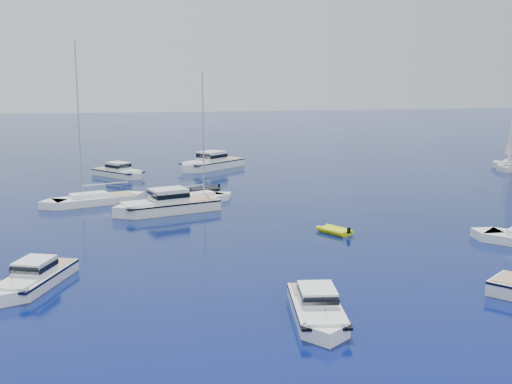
# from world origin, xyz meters

# --- Properties ---
(ground) EXTENTS (400.00, 400.00, 0.00)m
(ground) POSITION_xyz_m (0.00, 0.00, 0.00)
(ground) COLOR #0A125F
(ground) RESTS_ON ground
(motor_cruiser_near) EXTENTS (3.79, 8.53, 2.16)m
(motor_cruiser_near) POSITION_xyz_m (-2.47, -1.27, 0.00)
(motor_cruiser_near) COLOR white
(motor_cruiser_near) RESTS_ON ground
(motor_cruiser_left) EXTENTS (5.33, 8.50, 2.14)m
(motor_cruiser_left) POSITION_xyz_m (-17.96, 7.51, 0.00)
(motor_cruiser_left) COLOR silver
(motor_cruiser_left) RESTS_ON ground
(motor_cruiser_centre) EXTENTS (11.55, 6.55, 2.90)m
(motor_cruiser_centre) POSITION_xyz_m (-8.31, 27.63, 0.00)
(motor_cruiser_centre) COLOR silver
(motor_cruiser_centre) RESTS_ON ground
(motor_cruiser_distant) EXTENTS (11.40, 10.17, 3.08)m
(motor_cruiser_distant) POSITION_xyz_m (-0.00, 55.60, 0.00)
(motor_cruiser_distant) COLOR white
(motor_cruiser_distant) RESTS_ON ground
(motor_cruiser_horizon) EXTENTS (7.78, 8.72, 2.36)m
(motor_cruiser_horizon) POSITION_xyz_m (-12.60, 51.01, 0.00)
(motor_cruiser_horizon) COLOR silver
(motor_cruiser_horizon) RESTS_ON ground
(sailboat_mid_l) EXTENTS (11.76, 6.56, 16.78)m
(sailboat_mid_l) POSITION_xyz_m (-15.23, 33.29, 0.00)
(sailboat_mid_l) COLOR white
(sailboat_mid_l) RESTS_ON ground
(sailboat_centre) EXTENTS (9.34, 6.37, 13.61)m
(sailboat_centre) POSITION_xyz_m (-4.91, 31.75, 0.00)
(sailboat_centre) COLOR white
(sailboat_centre) RESTS_ON ground
(sailboat_sails_far) EXTENTS (9.74, 10.41, 16.65)m
(sailboat_sails_far) POSITION_xyz_m (41.66, 47.16, 0.00)
(sailboat_sails_far) COLOR silver
(sailboat_sails_far) RESTS_ON ground
(tender_yellow) EXTENTS (2.98, 3.52, 0.95)m
(tender_yellow) POSITION_xyz_m (4.65, 16.42, 0.00)
(tender_yellow) COLOR #DDE70D
(tender_yellow) RESTS_ON ground
(tender_grey_far) EXTENTS (3.76, 2.58, 0.95)m
(tender_grey_far) POSITION_xyz_m (-3.27, 37.91, 0.00)
(tender_grey_far) COLOR black
(tender_grey_far) RESTS_ON ground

